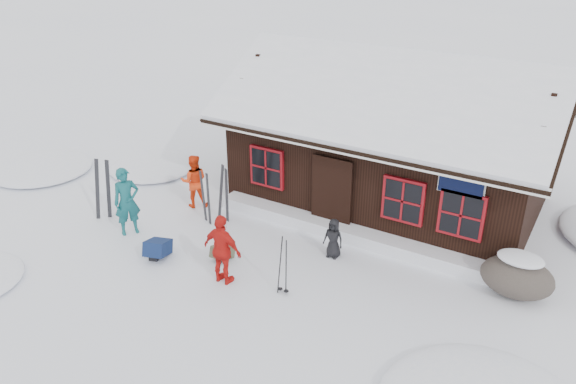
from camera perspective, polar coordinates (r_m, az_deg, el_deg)
name	(u,v)px	position (r m, az deg, el deg)	size (l,w,h in m)	color
ground	(251,263)	(13.58, -3.82, -7.17)	(120.00, 120.00, 0.00)	white
mountain_hut	(393,149)	(16.22, 10.57, 4.35)	(8.90, 6.09, 4.42)	black
snow_drift	(348,232)	(14.53, 6.15, -4.11)	(7.60, 0.60, 0.35)	white
snow_mounds	(347,247)	(14.26, 5.99, -5.54)	(20.60, 13.20, 0.48)	white
skier_teal	(127,202)	(14.95, -16.05, -0.94)	(0.66, 0.44, 1.82)	#12555A
skier_orange_left	(194,181)	(16.05, -9.52, 1.10)	(0.76, 0.59, 1.55)	#F13B11
skier_orange_right	(223,250)	(12.52, -6.67, -5.86)	(0.99, 0.41, 1.68)	red
skier_crouched	(333,238)	(13.58, 4.64, -4.71)	(0.49, 0.32, 1.01)	black
boulder	(517,276)	(13.23, 22.25, -7.91)	(1.55, 1.17, 0.90)	#554B44
ski_pair_left	(103,190)	(15.94, -18.29, 0.19)	(0.50, 0.32, 1.80)	black
ski_pair_mid	(206,198)	(15.15, -8.34, -0.64)	(0.39, 0.16, 1.52)	black
ski_pair_right	(224,195)	(15.10, -6.54, -0.27)	(0.54, 0.23, 1.69)	black
ski_poles	(283,267)	(12.16, -0.51, -7.61)	(0.26, 0.13, 1.45)	black
backpack_blue	(158,251)	(14.03, -13.05, -5.83)	(0.49, 0.66, 0.36)	#11204A
backpack_olive	(223,254)	(13.70, -6.66, -6.31)	(0.39, 0.52, 0.28)	#4D5039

